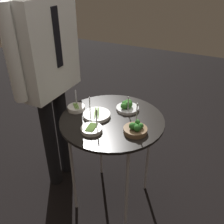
% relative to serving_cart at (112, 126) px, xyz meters
% --- Properties ---
extents(ground_plane, '(8.00, 8.00, 0.00)m').
position_rel_serving_cart_xyz_m(ground_plane, '(0.00, 0.00, -0.69)').
color(ground_plane, black).
extents(serving_cart, '(0.68, 0.68, 0.74)m').
position_rel_serving_cart_xyz_m(serving_cart, '(0.00, 0.00, 0.00)').
color(serving_cart, black).
rests_on(serving_cart, ground_plane).
extents(bowl_broccoli_front_center, '(0.15, 0.15, 0.12)m').
position_rel_serving_cart_xyz_m(bowl_broccoli_front_center, '(0.15, -0.04, 0.08)').
color(bowl_broccoli_front_center, silver).
rests_on(bowl_broccoli_front_center, serving_cart).
extents(bowl_asparagus_back_right, '(0.12, 0.12, 0.13)m').
position_rel_serving_cart_xyz_m(bowl_asparagus_back_right, '(-0.01, 0.27, 0.07)').
color(bowl_asparagus_back_right, silver).
rests_on(bowl_asparagus_back_right, serving_cart).
extents(bowl_broccoli_front_left, '(0.14, 0.14, 0.18)m').
position_rel_serving_cart_xyz_m(bowl_broccoli_front_left, '(-0.08, -0.19, 0.08)').
color(bowl_broccoli_front_left, brown).
rests_on(bowl_broccoli_front_left, serving_cart).
extents(bowl_asparagus_mid_right, '(0.13, 0.13, 0.14)m').
position_rel_serving_cart_xyz_m(bowl_asparagus_mid_right, '(-0.18, 0.05, 0.07)').
color(bowl_asparagus_mid_right, white).
rests_on(bowl_asparagus_mid_right, serving_cart).
extents(bowl_asparagus_near_rim, '(0.18, 0.18, 0.13)m').
position_rel_serving_cart_xyz_m(bowl_asparagus_near_rim, '(-0.02, 0.10, 0.07)').
color(bowl_asparagus_near_rim, white).
rests_on(bowl_asparagus_near_rim, serving_cart).
extents(waiter_figure, '(0.61, 0.23, 1.66)m').
position_rel_serving_cart_xyz_m(waiter_figure, '(0.03, 0.51, 0.37)').
color(waiter_figure, black).
rests_on(waiter_figure, ground_plane).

